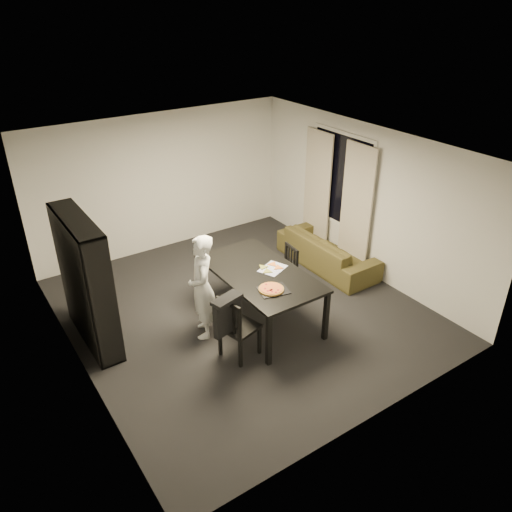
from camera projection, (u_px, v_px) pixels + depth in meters
room at (241, 236)px, 7.29m from camera, size 5.01×5.51×2.61m
window_pane at (341, 180)px, 8.86m from camera, size 0.02×1.40×1.60m
window_frame at (341, 180)px, 8.86m from camera, size 0.03×1.52×1.72m
curtain_left at (356, 208)px, 8.61m from camera, size 0.03×0.70×2.25m
curtain_right at (317, 190)px, 9.36m from camera, size 0.03×0.70×2.25m
bookshelf at (86, 282)px, 6.84m from camera, size 0.35×1.50×1.90m
dining_table at (260, 276)px, 7.35m from camera, size 1.11×1.99×0.83m
chair_left at (235, 324)px, 6.65m from camera, size 0.54×0.54×0.96m
chair_right at (286, 267)px, 8.14m from camera, size 0.43×0.43×0.84m
draped_jacket at (227, 313)px, 6.44m from camera, size 0.46×0.29×0.53m
person at (202, 287)px, 7.02m from camera, size 0.58×0.68×1.58m
baking_tray at (273, 290)px, 6.86m from camera, size 0.46×0.40×0.01m
pepperoni_pizza at (271, 289)px, 6.85m from camera, size 0.35×0.35×0.03m
kitchen_towel at (273, 269)px, 7.39m from camera, size 0.48×0.43×0.01m
pizza_slices at (270, 268)px, 7.40m from camera, size 0.39×0.34×0.01m
sofa at (327, 251)px, 9.04m from camera, size 0.79×2.03×0.59m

